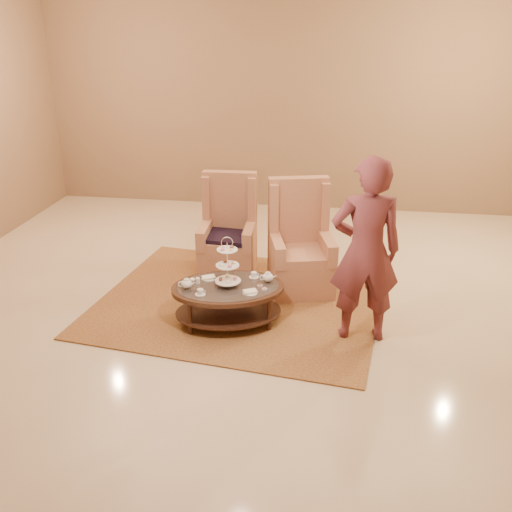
% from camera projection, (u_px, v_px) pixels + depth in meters
% --- Properties ---
extents(ground, '(8.00, 8.00, 0.00)m').
position_uv_depth(ground, '(255.00, 322.00, 5.97)').
color(ground, beige).
rests_on(ground, ground).
extents(ceiling, '(8.00, 8.00, 0.02)m').
position_uv_depth(ceiling, '(255.00, 322.00, 5.97)').
color(ceiling, white).
rests_on(ceiling, ground).
extents(wall_back, '(8.00, 0.04, 3.50)m').
position_uv_depth(wall_back, '(293.00, 99.00, 8.93)').
color(wall_back, '#8B6B4C').
rests_on(wall_back, ground).
extents(rug, '(3.36, 2.92, 0.02)m').
position_uv_depth(rug, '(239.00, 302.00, 6.38)').
color(rug, olive).
rests_on(rug, ground).
extents(tea_table, '(1.31, 1.06, 0.96)m').
position_uv_depth(tea_table, '(228.00, 293.00, 5.82)').
color(tea_table, black).
rests_on(tea_table, ground).
extents(armchair_left, '(0.69, 0.71, 1.22)m').
position_uv_depth(armchair_left, '(229.00, 240.00, 7.03)').
color(armchair_left, '#B57755').
rests_on(armchair_left, ground).
extents(armchair_right, '(0.84, 0.86, 1.28)m').
position_uv_depth(armchair_right, '(300.00, 253.00, 6.59)').
color(armchair_right, '#B57755').
rests_on(armchair_right, ground).
extents(person, '(0.73, 0.53, 1.84)m').
position_uv_depth(person, '(366.00, 251.00, 5.35)').
color(person, brown).
rests_on(person, ground).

